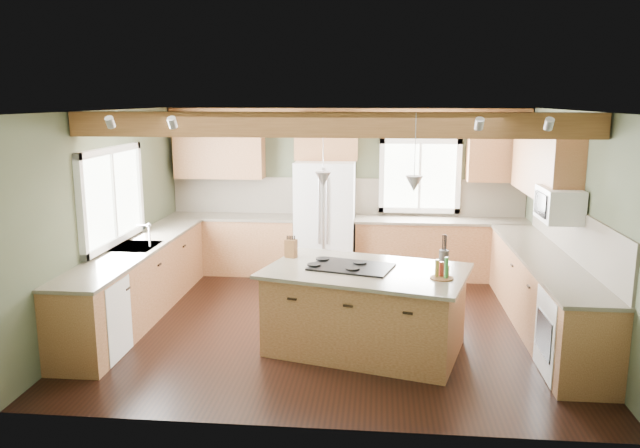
# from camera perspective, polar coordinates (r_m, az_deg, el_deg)

# --- Properties ---
(floor) EXTENTS (5.60, 5.60, 0.00)m
(floor) POSITION_cam_1_polar(r_m,az_deg,el_deg) (7.82, 1.29, -9.10)
(floor) COLOR black
(floor) RESTS_ON ground
(ceiling) EXTENTS (5.60, 5.60, 0.00)m
(ceiling) POSITION_cam_1_polar(r_m,az_deg,el_deg) (7.32, 1.39, 10.32)
(ceiling) COLOR silver
(ceiling) RESTS_ON wall_back
(wall_back) EXTENTS (5.60, 0.00, 5.60)m
(wall_back) POSITION_cam_1_polar(r_m,az_deg,el_deg) (9.92, 2.40, 3.07)
(wall_back) COLOR #414732
(wall_back) RESTS_ON ground
(wall_left) EXTENTS (0.00, 5.00, 5.00)m
(wall_left) POSITION_cam_1_polar(r_m,az_deg,el_deg) (8.15, -18.69, 0.64)
(wall_left) COLOR #414732
(wall_left) RESTS_ON ground
(wall_right) EXTENTS (0.00, 5.00, 5.00)m
(wall_right) POSITION_cam_1_polar(r_m,az_deg,el_deg) (7.78, 22.37, -0.12)
(wall_right) COLOR #414732
(wall_right) RESTS_ON ground
(ceiling_beam) EXTENTS (5.55, 0.26, 0.26)m
(ceiling_beam) POSITION_cam_1_polar(r_m,az_deg,el_deg) (6.58, 0.90, 9.06)
(ceiling_beam) COLOR brown
(ceiling_beam) RESTS_ON ceiling
(soffit_trim) EXTENTS (5.55, 0.20, 0.10)m
(soffit_trim) POSITION_cam_1_polar(r_m,az_deg,el_deg) (9.72, 2.42, 10.24)
(soffit_trim) COLOR brown
(soffit_trim) RESTS_ON ceiling
(backsplash_back) EXTENTS (5.58, 0.03, 0.58)m
(backsplash_back) POSITION_cam_1_polar(r_m,az_deg,el_deg) (9.92, 2.39, 2.55)
(backsplash_back) COLOR brown
(backsplash_back) RESTS_ON wall_back
(backsplash_right) EXTENTS (0.03, 3.70, 0.58)m
(backsplash_right) POSITION_cam_1_polar(r_m,az_deg,el_deg) (7.84, 22.11, -0.68)
(backsplash_right) COLOR brown
(backsplash_right) RESTS_ON wall_right
(base_cab_back_left) EXTENTS (2.02, 0.60, 0.88)m
(base_cab_back_left) POSITION_cam_1_polar(r_m,az_deg,el_deg) (10.05, -7.99, -1.92)
(base_cab_back_left) COLOR brown
(base_cab_back_left) RESTS_ON floor
(counter_back_left) EXTENTS (2.06, 0.64, 0.04)m
(counter_back_left) POSITION_cam_1_polar(r_m,az_deg,el_deg) (9.95, -8.07, 0.66)
(counter_back_left) COLOR brown
(counter_back_left) RESTS_ON base_cab_back_left
(base_cab_back_right) EXTENTS (2.62, 0.60, 0.88)m
(base_cab_back_right) POSITION_cam_1_polar(r_m,az_deg,el_deg) (9.82, 10.97, -2.33)
(base_cab_back_right) COLOR brown
(base_cab_back_right) RESTS_ON floor
(counter_back_right) EXTENTS (2.66, 0.64, 0.04)m
(counter_back_right) POSITION_cam_1_polar(r_m,az_deg,el_deg) (9.73, 11.08, 0.31)
(counter_back_right) COLOR brown
(counter_back_right) RESTS_ON base_cab_back_right
(base_cab_left) EXTENTS (0.60, 3.70, 0.88)m
(base_cab_left) POSITION_cam_1_polar(r_m,az_deg,el_deg) (8.28, -16.27, -5.18)
(base_cab_left) COLOR brown
(base_cab_left) RESTS_ON floor
(counter_left) EXTENTS (0.64, 3.74, 0.04)m
(counter_left) POSITION_cam_1_polar(r_m,az_deg,el_deg) (8.16, -16.45, -2.08)
(counter_left) COLOR brown
(counter_left) RESTS_ON base_cab_left
(base_cab_right) EXTENTS (0.60, 3.70, 0.88)m
(base_cab_right) POSITION_cam_1_polar(r_m,az_deg,el_deg) (7.95, 19.72, -6.09)
(base_cab_right) COLOR brown
(base_cab_right) RESTS_ON floor
(counter_right) EXTENTS (0.64, 3.74, 0.04)m
(counter_right) POSITION_cam_1_polar(r_m,az_deg,el_deg) (7.83, 19.94, -2.87)
(counter_right) COLOR brown
(counter_right) RESTS_ON base_cab_right
(upper_cab_back_left) EXTENTS (1.40, 0.35, 0.90)m
(upper_cab_back_left) POSITION_cam_1_polar(r_m,az_deg,el_deg) (9.98, -9.19, 6.75)
(upper_cab_back_left) COLOR brown
(upper_cab_back_left) RESTS_ON wall_back
(upper_cab_over_fridge) EXTENTS (0.96, 0.35, 0.70)m
(upper_cab_over_fridge) POSITION_cam_1_polar(r_m,az_deg,el_deg) (9.68, 0.59, 7.94)
(upper_cab_over_fridge) COLOR brown
(upper_cab_over_fridge) RESTS_ON wall_back
(upper_cab_right) EXTENTS (0.35, 2.20, 0.90)m
(upper_cab_right) POSITION_cam_1_polar(r_m,az_deg,el_deg) (8.50, 19.85, 5.42)
(upper_cab_right) COLOR brown
(upper_cab_right) RESTS_ON wall_right
(upper_cab_back_corner) EXTENTS (0.90, 0.35, 0.90)m
(upper_cab_back_corner) POSITION_cam_1_polar(r_m,az_deg,el_deg) (9.82, 15.98, 6.38)
(upper_cab_back_corner) COLOR brown
(upper_cab_back_corner) RESTS_ON wall_back
(window_left) EXTENTS (0.04, 1.60, 1.05)m
(window_left) POSITION_cam_1_polar(r_m,az_deg,el_deg) (8.15, -18.54, 2.43)
(window_left) COLOR white
(window_left) RESTS_ON wall_left
(window_back) EXTENTS (1.10, 0.04, 1.00)m
(window_back) POSITION_cam_1_polar(r_m,az_deg,el_deg) (9.87, 9.10, 4.36)
(window_back) COLOR white
(window_back) RESTS_ON wall_back
(sink) EXTENTS (0.50, 0.65, 0.03)m
(sink) POSITION_cam_1_polar(r_m,az_deg,el_deg) (8.16, -16.45, -2.05)
(sink) COLOR #262628
(sink) RESTS_ON counter_left
(faucet) EXTENTS (0.02, 0.02, 0.28)m
(faucet) POSITION_cam_1_polar(r_m,az_deg,el_deg) (8.06, -15.32, -1.09)
(faucet) COLOR #B2B2B7
(faucet) RESTS_ON sink
(dishwasher) EXTENTS (0.60, 0.60, 0.84)m
(dishwasher) POSITION_cam_1_polar(r_m,az_deg,el_deg) (7.15, -20.04, -8.16)
(dishwasher) COLOR white
(dishwasher) RESTS_ON floor
(oven) EXTENTS (0.60, 0.72, 0.84)m
(oven) POSITION_cam_1_polar(r_m,az_deg,el_deg) (6.77, 22.29, -9.44)
(oven) COLOR white
(oven) RESTS_ON floor
(microwave) EXTENTS (0.40, 0.70, 0.38)m
(microwave) POSITION_cam_1_polar(r_m,az_deg,el_deg) (7.63, 21.04, 1.68)
(microwave) COLOR white
(microwave) RESTS_ON wall_right
(pendant_left) EXTENTS (0.18, 0.18, 0.16)m
(pendant_left) POSITION_cam_1_polar(r_m,az_deg,el_deg) (6.77, 0.29, 4.12)
(pendant_left) COLOR #B2B2B7
(pendant_left) RESTS_ON ceiling
(pendant_right) EXTENTS (0.18, 0.18, 0.16)m
(pendant_right) POSITION_cam_1_polar(r_m,az_deg,el_deg) (6.49, 8.59, 3.67)
(pendant_right) COLOR #B2B2B7
(pendant_right) RESTS_ON ceiling
(refrigerator) EXTENTS (0.90, 0.74, 1.80)m
(refrigerator) POSITION_cam_1_polar(r_m,az_deg,el_deg) (9.64, 0.47, 0.42)
(refrigerator) COLOR white
(refrigerator) RESTS_ON floor
(island) EXTENTS (2.25, 1.71, 0.88)m
(island) POSITION_cam_1_polar(r_m,az_deg,el_deg) (6.95, 4.17, -7.95)
(island) COLOR brown
(island) RESTS_ON floor
(island_top) EXTENTS (2.41, 1.87, 0.04)m
(island_top) POSITION_cam_1_polar(r_m,az_deg,el_deg) (6.81, 4.23, -4.30)
(island_top) COLOR brown
(island_top) RESTS_ON island
(cooktop) EXTENTS (0.99, 0.79, 0.02)m
(cooktop) POSITION_cam_1_polar(r_m,az_deg,el_deg) (6.85, 2.90, -3.93)
(cooktop) COLOR black
(cooktop) RESTS_ON island_top
(knife_block) EXTENTS (0.15, 0.13, 0.21)m
(knife_block) POSITION_cam_1_polar(r_m,az_deg,el_deg) (7.26, -2.67, -2.25)
(knife_block) COLOR brown
(knife_block) RESTS_ON island_top
(utensil_crock) EXTENTS (0.12, 0.12, 0.15)m
(utensil_crock) POSITION_cam_1_polar(r_m,az_deg,el_deg) (7.15, 11.26, -2.94)
(utensil_crock) COLOR #3B342F
(utensil_crock) RESTS_ON island_top
(bottle_tray) EXTENTS (0.25, 0.25, 0.22)m
(bottle_tray) POSITION_cam_1_polar(r_m,az_deg,el_deg) (6.53, 11.10, -4.00)
(bottle_tray) COLOR brown
(bottle_tray) RESTS_ON island_top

